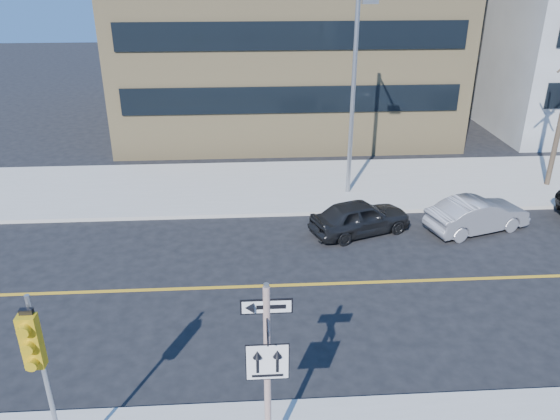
{
  "coord_description": "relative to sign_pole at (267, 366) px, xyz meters",
  "views": [
    {
      "loc": [
        -0.26,
        -10.4,
        9.24
      ],
      "look_at": [
        0.64,
        4.0,
        2.59
      ],
      "focal_mm": 35.0,
      "sensor_mm": 36.0,
      "label": 1
    }
  ],
  "objects": [
    {
      "name": "sign_pole",
      "position": [
        0.0,
        0.0,
        0.0
      ],
      "size": [
        0.92,
        0.92,
        4.06
      ],
      "color": "silver",
      "rests_on": "near_sidewalk"
    },
    {
      "name": "traffic_signal",
      "position": [
        -4.0,
        -0.15,
        0.59
      ],
      "size": [
        0.32,
        0.45,
        4.0
      ],
      "color": "gray",
      "rests_on": "near_sidewalk"
    },
    {
      "name": "parked_car_a",
      "position": [
        3.81,
        9.94,
        -1.8
      ],
      "size": [
        2.69,
        4.05,
        1.28
      ],
      "primitive_type": "imported",
      "rotation": [
        0.0,
        0.0,
        1.91
      ],
      "color": "black",
      "rests_on": "ground"
    },
    {
      "name": "ground",
      "position": [
        0.0,
        2.51,
        -2.44
      ],
      "size": [
        120.0,
        120.0,
        0.0
      ],
      "primitive_type": "plane",
      "color": "black",
      "rests_on": "ground"
    },
    {
      "name": "streetlight_a",
      "position": [
        4.0,
        13.27,
        2.32
      ],
      "size": [
        0.55,
        2.25,
        8.0
      ],
      "color": "gray",
      "rests_on": "far_sidewalk"
    },
    {
      "name": "parked_car_b",
      "position": [
        8.18,
        9.86,
        -1.8
      ],
      "size": [
        2.44,
        4.1,
        1.28
      ],
      "primitive_type": "imported",
      "rotation": [
        0.0,
        0.0,
        1.87
      ],
      "color": "gray",
      "rests_on": "ground"
    }
  ]
}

